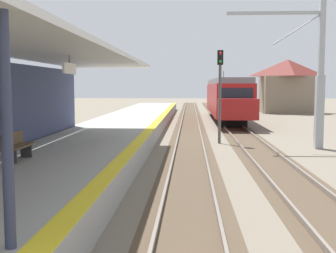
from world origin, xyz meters
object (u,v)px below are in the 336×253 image
object	(u,v)px
platform_bench	(16,145)
distant_trackside_house	(287,85)
catenary_pylon_far_side	(314,79)
rail_signal_post	(220,87)
approaching_train	(227,97)

from	to	relation	value
platform_bench	distant_trackside_house	bearing A→B (deg)	66.39
catenary_pylon_far_side	platform_bench	size ratio (longest dim) A/B	4.69
rail_signal_post	distant_trackside_house	bearing A→B (deg)	70.42
approaching_train	platform_bench	distance (m)	28.26
catenary_pylon_far_side	approaching_train	bearing A→B (deg)	99.47
rail_signal_post	distant_trackside_house	distance (m)	29.89
catenary_pylon_far_side	distant_trackside_house	distance (m)	30.38
approaching_train	distant_trackside_house	xyz separation A→B (m)	(8.29, 12.30, 1.16)
approaching_train	rail_signal_post	world-z (taller)	rail_signal_post
approaching_train	catenary_pylon_far_side	size ratio (longest dim) A/B	2.61
approaching_train	distant_trackside_house	bearing A→B (deg)	56.03
approaching_train	catenary_pylon_far_side	world-z (taller)	catenary_pylon_far_side
rail_signal_post	platform_bench	world-z (taller)	rail_signal_post
catenary_pylon_far_side	platform_bench	world-z (taller)	catenary_pylon_far_side
rail_signal_post	platform_bench	distance (m)	13.19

